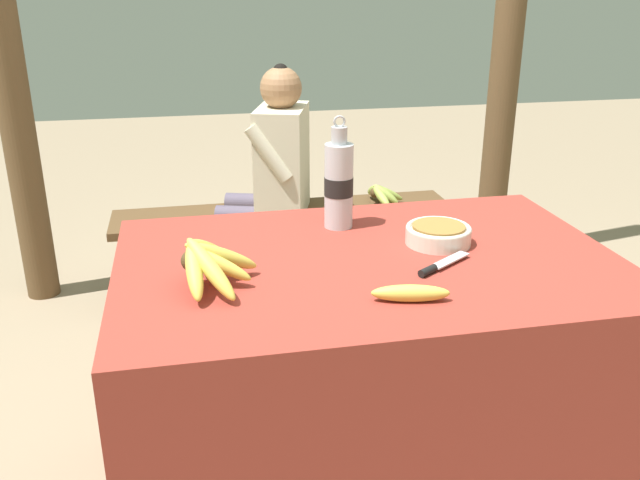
% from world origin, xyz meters
% --- Properties ---
extents(market_counter, '(1.29, 0.85, 0.74)m').
position_xyz_m(market_counter, '(0.00, 0.00, 0.37)').
color(market_counter, maroon).
rests_on(market_counter, ground_plane).
extents(banana_bunch_ripe, '(0.19, 0.27, 0.13)m').
position_xyz_m(banana_bunch_ripe, '(-0.41, -0.08, 0.80)').
color(banana_bunch_ripe, '#4C381E').
rests_on(banana_bunch_ripe, market_counter).
extents(serving_bowl, '(0.18, 0.18, 0.05)m').
position_xyz_m(serving_bowl, '(0.21, 0.06, 0.77)').
color(serving_bowl, silver).
rests_on(serving_bowl, market_counter).
extents(water_bottle, '(0.08, 0.08, 0.32)m').
position_xyz_m(water_bottle, '(-0.02, 0.25, 0.87)').
color(water_bottle, silver).
rests_on(water_bottle, market_counter).
extents(loose_banana_front, '(0.18, 0.07, 0.04)m').
position_xyz_m(loose_banana_front, '(0.02, -0.26, 0.76)').
color(loose_banana_front, '#E0C64C').
rests_on(loose_banana_front, market_counter).
extents(knife, '(0.17, 0.13, 0.02)m').
position_xyz_m(knife, '(0.14, -0.11, 0.75)').
color(knife, '#BCBCC1').
rests_on(knife, market_counter).
extents(wooden_bench, '(1.55, 0.32, 0.42)m').
position_xyz_m(wooden_bench, '(-0.01, 1.35, 0.35)').
color(wooden_bench, brown).
rests_on(wooden_bench, ground_plane).
extents(seated_vendor, '(0.46, 0.43, 1.08)m').
position_xyz_m(seated_vendor, '(-0.07, 1.33, 0.62)').
color(seated_vendor, '#564C60').
rests_on(seated_vendor, ground_plane).
extents(banana_bunch_green, '(0.17, 0.26, 0.11)m').
position_xyz_m(banana_bunch_green, '(0.44, 1.35, 0.48)').
color(banana_bunch_green, '#4C381E').
rests_on(banana_bunch_green, wooden_bench).
extents(support_post_far, '(0.15, 0.15, 2.53)m').
position_xyz_m(support_post_far, '(1.12, 1.59, 1.27)').
color(support_post_far, brown).
rests_on(support_post_far, ground_plane).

